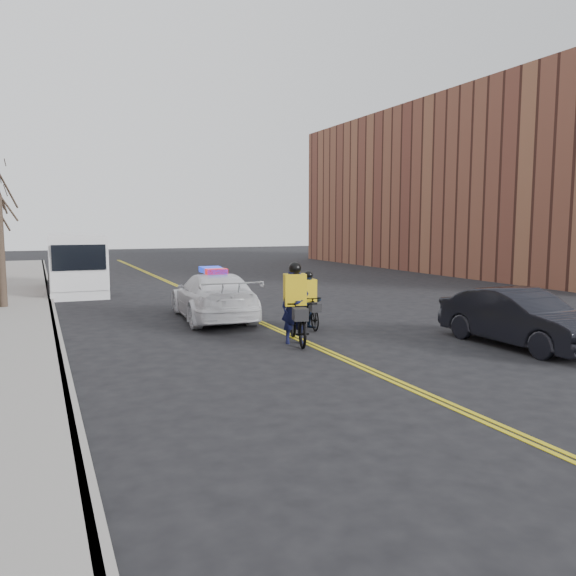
% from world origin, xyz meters
% --- Properties ---
extents(ground, '(120.00, 120.00, 0.00)m').
position_xyz_m(ground, '(0.00, 0.00, 0.00)').
color(ground, black).
rests_on(ground, ground).
extents(center_line_left, '(0.10, 60.00, 0.01)m').
position_xyz_m(center_line_left, '(-0.08, 8.00, 0.01)').
color(center_line_left, gold).
rests_on(center_line_left, ground).
extents(center_line_right, '(0.10, 60.00, 0.01)m').
position_xyz_m(center_line_right, '(0.08, 8.00, 0.01)').
color(center_line_right, gold).
rests_on(center_line_right, ground).
extents(sidewalk, '(3.00, 60.00, 0.15)m').
position_xyz_m(sidewalk, '(-7.50, 8.00, 0.07)').
color(sidewalk, gray).
rests_on(sidewalk, ground).
extents(curb, '(0.20, 60.00, 0.15)m').
position_xyz_m(curb, '(-6.00, 8.00, 0.07)').
color(curb, gray).
rests_on(curb, ground).
extents(building_across, '(12.00, 30.00, 11.00)m').
position_xyz_m(building_across, '(22.00, 18.00, 5.50)').
color(building_across, brown).
rests_on(building_across, ground).
extents(police_cruiser, '(2.57, 5.47, 1.70)m').
position_xyz_m(police_cruiser, '(-1.20, 5.10, 0.78)').
color(police_cruiser, white).
rests_on(police_cruiser, ground).
extents(dark_sedan, '(1.67, 4.50, 1.47)m').
position_xyz_m(dark_sedan, '(4.80, -2.04, 0.74)').
color(dark_sedan, black).
rests_on(dark_sedan, ground).
extents(cargo_van, '(2.58, 6.37, 2.64)m').
position_xyz_m(cargo_van, '(-4.80, 14.51, 1.29)').
color(cargo_van, white).
rests_on(cargo_van, ground).
extents(cyclist_near, '(1.29, 2.31, 2.15)m').
position_xyz_m(cyclist_near, '(-0.31, 0.65, 0.75)').
color(cyclist_near, black).
rests_on(cyclist_near, ground).
extents(cyclist_far, '(0.85, 1.77, 1.74)m').
position_xyz_m(cyclist_far, '(0.93, 2.39, 0.69)').
color(cyclist_far, black).
rests_on(cyclist_far, ground).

